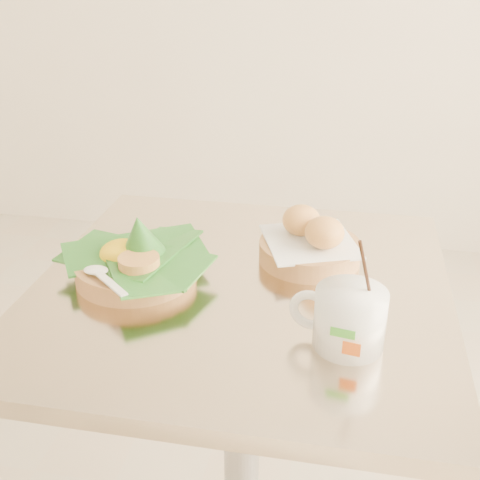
% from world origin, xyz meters
% --- Properties ---
extents(cafe_table, '(0.70, 0.70, 0.75)m').
position_xyz_m(cafe_table, '(0.15, 0.05, 0.53)').
color(cafe_table, gray).
rests_on(cafe_table, floor).
extents(rice_basket, '(0.26, 0.26, 0.13)m').
position_xyz_m(rice_basket, '(-0.04, 0.03, 0.78)').
color(rice_basket, '#B97F4F').
rests_on(rice_basket, cafe_table).
extents(bread_basket, '(0.20, 0.20, 0.10)m').
position_xyz_m(bread_basket, '(0.26, 0.15, 0.78)').
color(bread_basket, '#B97F4F').
rests_on(bread_basket, cafe_table).
extents(coffee_mug, '(0.14, 0.11, 0.18)m').
position_xyz_m(coffee_mug, '(0.33, -0.10, 0.80)').
color(coffee_mug, white).
rests_on(coffee_mug, cafe_table).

